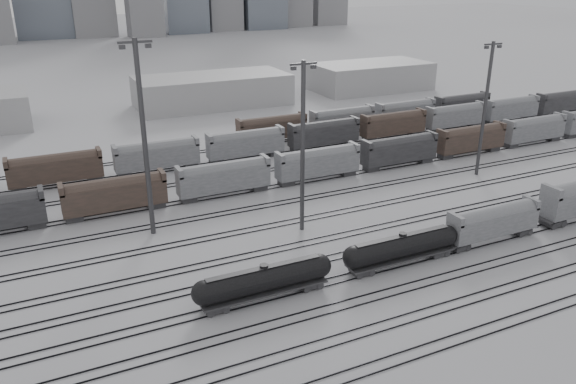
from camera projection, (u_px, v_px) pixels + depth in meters
name	position (u px, v px, depth m)	size (l,w,h in m)	color
ground	(384.00, 273.00, 67.35)	(900.00, 900.00, 0.00)	#BCBCC1
tracks	(316.00, 218.00, 82.02)	(220.00, 71.50, 0.16)	black
tank_car_a	(264.00, 280.00, 61.25)	(16.40, 2.73, 4.05)	#252527
tank_car_b	(402.00, 247.00, 68.54)	(16.43, 2.74, 4.06)	#252527
hopper_car_a	(493.00, 221.00, 74.14)	(13.76, 2.73, 4.92)	#252527
light_mast_b	(144.00, 136.00, 72.47)	(4.20, 0.67, 26.27)	#3A3A3C
light_mast_c	(303.00, 144.00, 74.15)	(3.74, 0.60, 23.41)	#3A3A3C
light_mast_d	(485.00, 107.00, 95.37)	(3.70, 0.59, 23.10)	#3A3A3C
bg_string_near	(318.00, 164.00, 96.39)	(151.00, 3.00, 5.60)	gray
bg_string_mid	(324.00, 135.00, 113.82)	(151.00, 3.00, 5.60)	#252527
bg_string_far	(374.00, 117.00, 127.51)	(66.00, 3.00, 5.60)	#4D3830
warehouse_mid	(213.00, 90.00, 149.66)	(40.00, 18.00, 8.00)	#B1B1B3
warehouse_right	(371.00, 76.00, 169.60)	(35.00, 18.00, 8.00)	#B1B1B3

